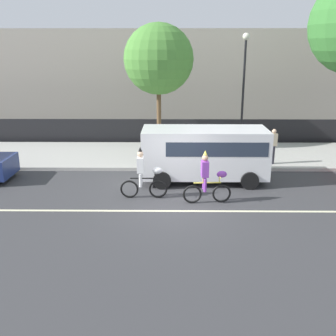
{
  "coord_description": "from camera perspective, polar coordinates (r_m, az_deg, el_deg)",
  "views": [
    {
      "loc": [
        -0.18,
        -12.73,
        5.24
      ],
      "look_at": [
        -0.32,
        1.2,
        1.0
      ],
      "focal_mm": 42.0,
      "sensor_mm": 36.0,
      "label": 1
    }
  ],
  "objects": [
    {
      "name": "parade_cyclist_zebra",
      "position": [
        14.19,
        -3.52,
        -1.16
      ],
      "size": [
        1.72,
        0.5,
        1.92
      ],
      "color": "black",
      "rests_on": "ground"
    },
    {
      "name": "building_backdrop",
      "position": [
        30.82,
        -1.84,
        13.23
      ],
      "size": [
        28.0,
        8.0,
        6.5
      ],
      "primitive_type": "cube",
      "color": "#B2A899",
      "rests_on": "ground"
    },
    {
      "name": "street_lamp_post",
      "position": [
        21.28,
        10.99,
        13.26
      ],
      "size": [
        0.36,
        0.36,
        5.86
      ],
      "color": "black",
      "rests_on": "sidewalk_curb"
    },
    {
      "name": "road_centre_line",
      "position": [
        13.3,
        1.31,
        -6.25
      ],
      "size": [
        36.0,
        0.14,
        0.01
      ],
      "primitive_type": "cube",
      "color": "beige",
      "rests_on": "ground"
    },
    {
      "name": "street_tree_far_corner",
      "position": [
        21.02,
        -1.38,
        15.5
      ],
      "size": [
        3.63,
        3.63,
        6.39
      ],
      "color": "brown",
      "rests_on": "sidewalk_curb"
    },
    {
      "name": "ground_plane",
      "position": [
        13.77,
        1.29,
        -5.45
      ],
      "size": [
        80.0,
        80.0,
        0.0
      ],
      "primitive_type": "plane",
      "color": "#38383A"
    },
    {
      "name": "parked_van_white",
      "position": [
        15.99,
        5.56,
        2.51
      ],
      "size": [
        5.0,
        2.22,
        2.18
      ],
      "color": "white",
      "rests_on": "ground"
    },
    {
      "name": "fence_line",
      "position": [
        22.59,
        1.03,
        5.34
      ],
      "size": [
        40.0,
        0.08,
        1.4
      ],
      "primitive_type": "cube",
      "color": "black",
      "rests_on": "ground"
    },
    {
      "name": "parade_cyclist_purple",
      "position": [
        13.78,
        5.79,
        -1.78
      ],
      "size": [
        1.72,
        0.5,
        1.92
      ],
      "color": "black",
      "rests_on": "ground"
    },
    {
      "name": "pedestrian_onlooker",
      "position": [
        18.56,
        15.02,
        3.18
      ],
      "size": [
        0.32,
        0.2,
        1.62
      ],
      "color": "#33333D",
      "rests_on": "sidewalk_curb"
    },
    {
      "name": "sidewalk_curb",
      "position": [
        19.91,
        1.08,
        1.9
      ],
      "size": [
        60.0,
        5.0,
        0.15
      ],
      "primitive_type": "cube",
      "color": "#ADAAA3",
      "rests_on": "ground"
    }
  ]
}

